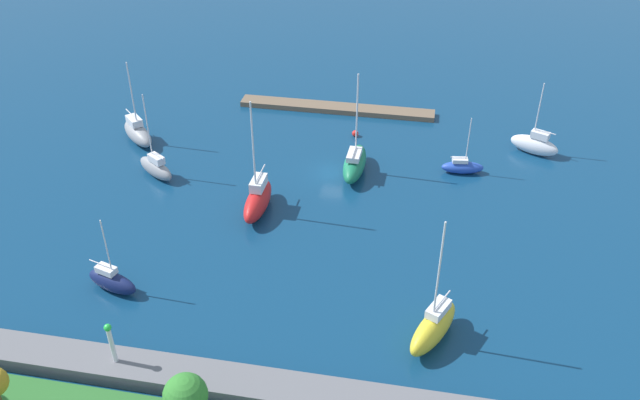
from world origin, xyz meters
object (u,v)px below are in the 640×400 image
object	(u,v)px
sailboat_white_far_north	(535,144)
sailboat_blue_west_end	(462,167)
sailboat_gray_by_breakwater	(138,132)
sailboat_gray_off_beacon	(156,167)
mooring_buoy_red	(355,133)
pier_dock	(337,108)
park_tree_midwest	(185,396)
sailboat_green_lone_north	(355,163)
sailboat_navy_lone_south	(112,281)
sailboat_red_along_channel	(258,199)
harbor_beacon	(111,340)
sailboat_yellow_center_basin	(433,327)

from	to	relation	value
sailboat_white_far_north	sailboat_blue_west_end	xyz separation A→B (m)	(8.24, 5.94, -0.44)
sailboat_gray_by_breakwater	sailboat_gray_off_beacon	bearing A→B (deg)	-9.14
mooring_buoy_red	pier_dock	bearing A→B (deg)	-62.81
mooring_buoy_red	park_tree_midwest	bearing A→B (deg)	83.31
sailboat_green_lone_north	sailboat_gray_by_breakwater	size ratio (longest dim) A/B	1.14
park_tree_midwest	mooring_buoy_red	size ratio (longest dim) A/B	5.80
pier_dock	sailboat_navy_lone_south	distance (m)	40.62
sailboat_gray_by_breakwater	sailboat_red_along_channel	bearing A→B (deg)	11.81
sailboat_navy_lone_south	sailboat_green_lone_north	bearing A→B (deg)	68.24
sailboat_gray_off_beacon	sailboat_white_far_north	world-z (taller)	sailboat_gray_off_beacon
park_tree_midwest	sailboat_red_along_channel	distance (m)	26.92
park_tree_midwest	sailboat_white_far_north	size ratio (longest dim) A/B	0.52
sailboat_white_far_north	sailboat_red_along_channel	size ratio (longest dim) A/B	0.70
sailboat_red_along_channel	sailboat_green_lone_north	xyz separation A→B (m)	(-8.66, -9.18, -0.15)
harbor_beacon	sailboat_green_lone_north	world-z (taller)	sailboat_green_lone_north
pier_dock	park_tree_midwest	world-z (taller)	park_tree_midwest
harbor_beacon	sailboat_gray_off_beacon	world-z (taller)	sailboat_gray_off_beacon
park_tree_midwest	sailboat_blue_west_end	size ratio (longest dim) A/B	0.68
sailboat_gray_off_beacon	mooring_buoy_red	xyz separation A→B (m)	(-20.45, -13.17, -0.74)
harbor_beacon	park_tree_midwest	size ratio (longest dim) A/B	0.81
park_tree_midwest	mooring_buoy_red	world-z (taller)	park_tree_midwest
harbor_beacon	park_tree_midwest	xyz separation A→B (m)	(-7.30, 4.13, 0.48)
sailboat_yellow_center_basin	sailboat_blue_west_end	world-z (taller)	sailboat_yellow_center_basin
park_tree_midwest	sailboat_gray_off_beacon	size ratio (longest dim) A/B	0.47
sailboat_gray_off_beacon	sailboat_blue_west_end	world-z (taller)	sailboat_gray_off_beacon
pier_dock	park_tree_midwest	xyz separation A→B (m)	(1.82, 51.07, 3.58)
harbor_beacon	sailboat_white_far_north	bearing A→B (deg)	-130.12
sailboat_blue_west_end	sailboat_white_far_north	bearing A→B (deg)	28.27
sailboat_white_far_north	sailboat_red_along_channel	xyz separation A→B (m)	(28.75, 17.43, 0.27)
pier_dock	sailboat_green_lone_north	xyz separation A→B (m)	(-4.50, 15.19, 0.99)
pier_dock	sailboat_gray_off_beacon	world-z (taller)	sailboat_gray_off_beacon
mooring_buoy_red	sailboat_gray_off_beacon	bearing A→B (deg)	32.79
pier_dock	sailboat_red_along_channel	world-z (taller)	sailboat_red_along_channel
harbor_beacon	sailboat_white_far_north	distance (m)	52.36
sailboat_green_lone_north	harbor_beacon	bearing A→B (deg)	158.14
harbor_beacon	mooring_buoy_red	world-z (taller)	harbor_beacon
park_tree_midwest	sailboat_white_far_north	bearing A→B (deg)	-120.89
sailboat_white_far_north	sailboat_green_lone_north	bearing A→B (deg)	46.41
pier_dock	mooring_buoy_red	distance (m)	7.44
park_tree_midwest	sailboat_green_lone_north	bearing A→B (deg)	-99.99
sailboat_blue_west_end	mooring_buoy_red	bearing A→B (deg)	146.69
sailboat_blue_west_end	sailboat_navy_lone_south	bearing A→B (deg)	-147.17
sailboat_white_far_north	mooring_buoy_red	distance (m)	21.21
sailboat_navy_lone_south	sailboat_yellow_center_basin	distance (m)	27.72
sailboat_navy_lone_south	sailboat_blue_west_end	world-z (taller)	sailboat_navy_lone_south
harbor_beacon	sailboat_green_lone_north	xyz separation A→B (m)	(-13.62, -31.75, -2.11)
sailboat_red_along_channel	mooring_buoy_red	bearing A→B (deg)	157.85
sailboat_gray_by_breakwater	mooring_buoy_red	world-z (taller)	sailboat_gray_by_breakwater
pier_dock	sailboat_green_lone_north	bearing A→B (deg)	106.52
sailboat_navy_lone_south	sailboat_green_lone_north	size ratio (longest dim) A/B	0.65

